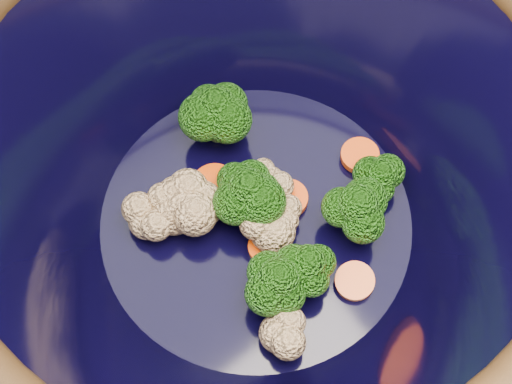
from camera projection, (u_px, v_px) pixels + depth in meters
The scene contains 2 objects.
mixing_bowl at pixel (256, 180), 0.45m from camera, with size 0.40×0.40×0.17m.
vegetable_pile at pixel (267, 204), 0.48m from camera, with size 0.18×0.19×0.06m.
Camera 1 is at (-0.11, -0.16, 1.40)m, focal length 50.00 mm.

